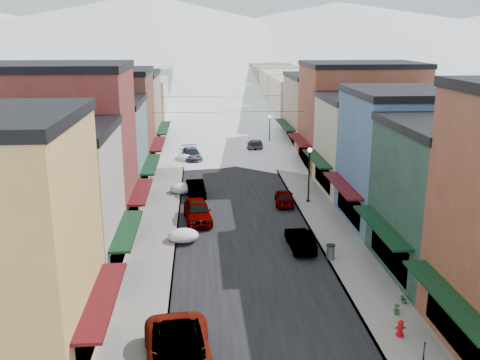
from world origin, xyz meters
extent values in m
cube|color=black|center=(0.00, 60.00, 0.01)|extent=(10.00, 160.00, 0.01)
cube|color=gray|center=(-6.60, 60.00, 0.07)|extent=(3.20, 160.00, 0.15)
cube|color=gray|center=(6.60, 60.00, 0.07)|extent=(3.20, 160.00, 0.15)
cube|color=slate|center=(-5.05, 60.00, 0.07)|extent=(0.10, 160.00, 0.15)
cube|color=slate|center=(5.05, 60.00, 0.07)|extent=(0.10, 160.00, 0.15)
cube|color=#4F0D11|center=(-7.60, 4.00, 3.20)|extent=(1.20, 7.22, 0.15)
cube|color=#BFAD99|center=(-13.20, 12.50, 4.50)|extent=(10.00, 8.00, 9.00)
cube|color=black|center=(-13.20, 12.50, 9.25)|extent=(10.20, 8.20, 0.50)
cube|color=black|center=(-7.60, 12.50, 3.20)|extent=(1.20, 6.80, 0.15)
cube|color=maroon|center=(-13.70, 20.50, 6.00)|extent=(11.00, 8.00, 12.00)
cube|color=black|center=(-13.70, 20.50, 12.25)|extent=(11.20, 8.20, 0.50)
cube|color=#4F0D11|center=(-7.60, 20.50, 3.20)|extent=(1.20, 6.80, 0.15)
cube|color=slate|center=(-13.20, 29.00, 4.25)|extent=(10.00, 9.00, 8.50)
cube|color=black|center=(-13.20, 29.00, 8.75)|extent=(10.20, 9.20, 0.50)
cube|color=black|center=(-7.60, 29.00, 3.20)|extent=(1.20, 7.65, 0.15)
cube|color=brown|center=(-14.20, 38.00, 5.25)|extent=(12.00, 9.00, 10.50)
cube|color=black|center=(-14.20, 38.00, 10.75)|extent=(12.20, 9.20, 0.50)
cube|color=#4F0D11|center=(-7.60, 38.00, 3.20)|extent=(1.20, 7.65, 0.15)
cube|color=#91775F|center=(-13.20, 48.00, 4.75)|extent=(10.00, 11.00, 9.50)
cube|color=black|center=(-13.20, 48.00, 9.75)|extent=(10.20, 11.20, 0.50)
cube|color=black|center=(-7.60, 48.00, 3.20)|extent=(1.20, 9.35, 0.15)
cube|color=black|center=(7.60, 3.00, 3.20)|extent=(1.20, 7.65, 0.15)
cube|color=#1B382D|center=(13.20, 12.00, 4.50)|extent=(10.00, 9.00, 9.00)
cube|color=black|center=(7.60, 12.00, 3.20)|extent=(1.20, 7.65, 0.15)
cube|color=#3B6086|center=(13.20, 21.00, 5.00)|extent=(10.00, 9.00, 10.00)
cube|color=black|center=(13.20, 21.00, 10.25)|extent=(10.20, 9.20, 0.50)
cube|color=#4F0D11|center=(7.60, 21.00, 3.20)|extent=(1.20, 7.65, 0.15)
cube|color=#B8B294|center=(13.70, 30.00, 4.25)|extent=(11.00, 9.00, 8.50)
cube|color=black|center=(13.70, 30.00, 8.75)|extent=(11.20, 9.20, 0.50)
cube|color=black|center=(7.60, 30.00, 3.20)|extent=(1.20, 7.65, 0.15)
cube|color=brown|center=(14.20, 39.00, 5.50)|extent=(12.00, 9.00, 11.00)
cube|color=black|center=(14.20, 39.00, 11.25)|extent=(12.20, 9.20, 0.50)
cube|color=#4F0D11|center=(7.60, 39.00, 3.20)|extent=(1.20, 7.65, 0.15)
cube|color=#90745F|center=(13.20, 49.00, 4.50)|extent=(10.00, 11.00, 9.00)
cube|color=black|center=(13.20, 49.00, 9.25)|extent=(10.20, 11.20, 0.50)
cube|color=black|center=(7.60, 49.00, 3.20)|extent=(1.20, 9.35, 0.15)
cube|color=gray|center=(-12.50, 62.00, 4.00)|extent=(9.00, 13.00, 8.00)
cube|color=gray|center=(12.50, 62.00, 4.00)|extent=(9.00, 13.00, 8.00)
cube|color=gray|center=(-12.50, 76.00, 4.00)|extent=(9.00, 13.00, 8.00)
cube|color=gray|center=(12.50, 76.00, 4.00)|extent=(9.00, 13.00, 8.00)
cube|color=gray|center=(-12.50, 90.00, 4.00)|extent=(9.00, 13.00, 8.00)
cube|color=gray|center=(12.50, 90.00, 4.00)|extent=(9.00, 13.00, 8.00)
cube|color=gray|center=(-12.50, 104.00, 4.00)|extent=(9.00, 13.00, 8.00)
cube|color=gray|center=(12.50, 104.00, 4.00)|extent=(9.00, 13.00, 8.00)
cube|color=silver|center=(0.00, 225.00, 6.00)|extent=(360.00, 40.00, 12.00)
cone|color=white|center=(-30.00, 275.00, 17.00)|extent=(300.00, 300.00, 34.00)
cone|color=white|center=(70.00, 270.00, 15.00)|extent=(320.00, 320.00, 30.00)
cylinder|color=black|center=(0.00, 40.00, 6.20)|extent=(16.40, 0.04, 0.04)
cylinder|color=black|center=(0.00, 55.00, 6.20)|extent=(16.40, 0.04, 0.04)
imported|color=white|center=(-4.30, 3.00, 0.89)|extent=(3.57, 6.68, 1.79)
imported|color=gray|center=(-3.50, 22.59, 0.85)|extent=(2.52, 5.19, 1.71)
imported|color=black|center=(-3.66, 29.44, 0.70)|extent=(1.95, 4.40, 1.40)
imported|color=#9FA1A7|center=(-4.20, 43.65, 0.74)|extent=(2.76, 5.34, 1.48)
imported|color=black|center=(3.59, 16.43, 0.69)|extent=(1.61, 4.26, 1.39)
imported|color=#919499|center=(4.05, 26.37, 0.67)|extent=(1.96, 4.09, 1.35)
imported|color=black|center=(3.72, 47.80, 0.78)|extent=(2.75, 5.58, 1.56)
imported|color=gray|center=(-2.11, 56.16, 0.68)|extent=(1.68, 4.04, 1.37)
imported|color=silver|center=(2.04, 65.11, 0.82)|extent=(3.38, 6.19, 1.65)
cylinder|color=#BC0A0E|center=(6.38, 4.90, 0.21)|extent=(0.38, 0.38, 0.11)
cylinder|color=#BC0A0E|center=(6.38, 4.90, 0.48)|extent=(0.27, 0.27, 0.66)
sphere|color=#BC0A0E|center=(6.38, 4.90, 0.86)|extent=(0.29, 0.29, 0.29)
cylinder|color=#BC0A0E|center=(6.38, 4.90, 0.59)|extent=(0.50, 0.11, 0.11)
cube|color=#1B3897|center=(5.82, 1.00, 2.00)|extent=(0.11, 0.28, 0.39)
cylinder|color=slate|center=(5.20, 14.28, 0.61)|extent=(0.54, 0.54, 0.93)
cylinder|color=black|center=(5.20, 14.28, 1.10)|extent=(0.58, 0.58, 0.06)
cylinder|color=black|center=(6.21, 26.63, 0.21)|extent=(0.33, 0.33, 0.11)
cylinder|color=black|center=(6.21, 26.63, 2.38)|extent=(0.13, 0.13, 4.45)
sphere|color=white|center=(6.21, 26.63, 4.77)|extent=(0.40, 0.40, 0.40)
cylinder|color=black|center=(5.60, 48.47, 0.20)|extent=(0.30, 0.30, 0.10)
cylinder|color=black|center=(5.60, 48.47, 2.17)|extent=(0.12, 0.12, 4.04)
sphere|color=white|center=(5.60, 48.47, 4.34)|extent=(0.36, 0.36, 0.36)
imported|color=#2C622F|center=(7.80, 8.10, 0.42)|extent=(0.59, 0.55, 0.53)
imported|color=#345B29|center=(6.96, 6.96, 0.44)|extent=(0.38, 0.38, 0.58)
ellipsoid|color=white|center=(-4.53, 18.36, 0.47)|extent=(2.24, 1.89, 0.95)
ellipsoid|color=white|center=(-4.33, 19.56, 0.24)|extent=(0.96, 0.86, 0.48)
ellipsoid|color=white|center=(-4.90, 30.35, 0.48)|extent=(2.29, 1.94, 0.97)
ellipsoid|color=white|center=(-4.70, 31.55, 0.24)|extent=(0.98, 0.88, 0.49)
ellipsoid|color=white|center=(-4.90, 42.53, 0.50)|extent=(2.39, 2.02, 1.01)
ellipsoid|color=white|center=(-4.70, 43.73, 0.25)|extent=(1.02, 0.92, 0.51)
camera|label=1|loc=(-3.18, -17.62, 14.47)|focal=40.00mm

